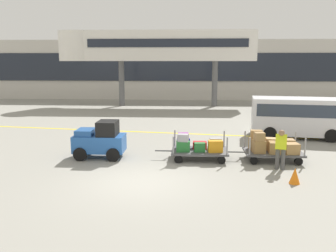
{
  "coord_description": "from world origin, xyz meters",
  "views": [
    {
      "loc": [
        1.58,
        -11.32,
        4.08
      ],
      "look_at": [
        0.67,
        5.09,
        0.97
      ],
      "focal_mm": 37.47,
      "sensor_mm": 36.0,
      "label": 1
    }
  ],
  "objects_px": {
    "baggage_cart_lead": "(198,147)",
    "baggage_handler": "(281,147)",
    "shuttle_van": "(299,114)",
    "baggage_cart_middle": "(272,147)",
    "safety_cone_far": "(295,176)",
    "baggage_tug": "(100,140)"
  },
  "relations": [
    {
      "from": "baggage_cart_lead",
      "to": "baggage_cart_middle",
      "type": "xyz_separation_m",
      "value": [
        3.01,
        -0.02,
        0.05
      ]
    },
    {
      "from": "baggage_cart_lead",
      "to": "baggage_handler",
      "type": "distance_m",
      "value": 3.3
    },
    {
      "from": "shuttle_van",
      "to": "safety_cone_far",
      "type": "bearing_deg",
      "value": -107.41
    },
    {
      "from": "baggage_cart_lead",
      "to": "shuttle_van",
      "type": "relative_size",
      "value": 0.6
    },
    {
      "from": "baggage_cart_lead",
      "to": "baggage_handler",
      "type": "relative_size",
      "value": 1.92
    },
    {
      "from": "baggage_tug",
      "to": "baggage_cart_lead",
      "type": "xyz_separation_m",
      "value": [
        4.1,
        -0.04,
        -0.22
      ]
    },
    {
      "from": "shuttle_van",
      "to": "baggage_cart_middle",
      "type": "bearing_deg",
      "value": -117.9
    },
    {
      "from": "baggage_cart_lead",
      "to": "safety_cone_far",
      "type": "bearing_deg",
      "value": -40.97
    },
    {
      "from": "baggage_tug",
      "to": "baggage_cart_lead",
      "type": "relative_size",
      "value": 0.7
    },
    {
      "from": "baggage_handler",
      "to": "safety_cone_far",
      "type": "bearing_deg",
      "value": -85.8
    },
    {
      "from": "baggage_cart_middle",
      "to": "baggage_handler",
      "type": "distance_m",
      "value": 1.25
    },
    {
      "from": "baggage_handler",
      "to": "baggage_cart_lead",
      "type": "bearing_deg",
      "value": 157.87
    },
    {
      "from": "baggage_tug",
      "to": "baggage_cart_lead",
      "type": "height_order",
      "value": "baggage_tug"
    },
    {
      "from": "baggage_cart_middle",
      "to": "baggage_handler",
      "type": "height_order",
      "value": "baggage_handler"
    },
    {
      "from": "baggage_tug",
      "to": "baggage_cart_middle",
      "type": "relative_size",
      "value": 0.7
    },
    {
      "from": "baggage_cart_middle",
      "to": "safety_cone_far",
      "type": "xyz_separation_m",
      "value": [
        0.13,
        -2.71,
        -0.31
      ]
    },
    {
      "from": "baggage_cart_lead",
      "to": "shuttle_van",
      "type": "distance_m",
      "value": 7.11
    },
    {
      "from": "baggage_cart_middle",
      "to": "safety_cone_far",
      "type": "bearing_deg",
      "value": -87.16
    },
    {
      "from": "baggage_tug",
      "to": "safety_cone_far",
      "type": "distance_m",
      "value": 7.78
    },
    {
      "from": "baggage_cart_middle",
      "to": "safety_cone_far",
      "type": "distance_m",
      "value": 2.73
    },
    {
      "from": "baggage_cart_middle",
      "to": "shuttle_van",
      "type": "height_order",
      "value": "shuttle_van"
    },
    {
      "from": "baggage_tug",
      "to": "shuttle_van",
      "type": "distance_m",
      "value": 10.55
    }
  ]
}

